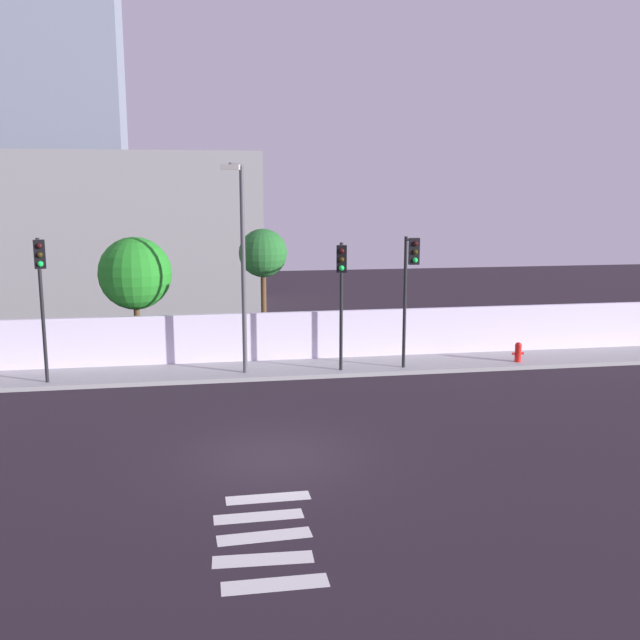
{
  "coord_description": "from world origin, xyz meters",
  "views": [
    {
      "loc": [
        -1.59,
        -16.71,
        6.51
      ],
      "look_at": [
        2.28,
        6.5,
        2.17
      ],
      "focal_mm": 40.2,
      "sensor_mm": 36.0,
      "label": 1
    }
  ],
  "objects_px": {
    "traffic_light_left": "(341,280)",
    "roadside_tree_midleft": "(263,255)",
    "traffic_light_center": "(41,280)",
    "fire_hydrant": "(518,351)",
    "traffic_light_right": "(410,275)",
    "roadside_tree_leftmost": "(135,274)",
    "street_lamp_curbside": "(242,253)"
  },
  "relations": [
    {
      "from": "traffic_light_left",
      "to": "roadside_tree_leftmost",
      "type": "bearing_deg",
      "value": 153.64
    },
    {
      "from": "roadside_tree_leftmost",
      "to": "traffic_light_right",
      "type": "bearing_deg",
      "value": -19.31
    },
    {
      "from": "traffic_light_left",
      "to": "traffic_light_center",
      "type": "distance_m",
      "value": 9.73
    },
    {
      "from": "fire_hydrant",
      "to": "traffic_light_center",
      "type": "bearing_deg",
      "value": -177.93
    },
    {
      "from": "traffic_light_left",
      "to": "roadside_tree_leftmost",
      "type": "relative_size",
      "value": 0.95
    },
    {
      "from": "traffic_light_center",
      "to": "traffic_light_right",
      "type": "relative_size",
      "value": 1.02
    },
    {
      "from": "traffic_light_right",
      "to": "roadside_tree_leftmost",
      "type": "bearing_deg",
      "value": 160.69
    },
    {
      "from": "street_lamp_curbside",
      "to": "roadside_tree_leftmost",
      "type": "distance_m",
      "value": 4.87
    },
    {
      "from": "roadside_tree_midleft",
      "to": "traffic_light_left",
      "type": "bearing_deg",
      "value": -56.34
    },
    {
      "from": "traffic_light_center",
      "to": "street_lamp_curbside",
      "type": "bearing_deg",
      "value": 4.21
    },
    {
      "from": "roadside_tree_midleft",
      "to": "roadside_tree_leftmost",
      "type": "bearing_deg",
      "value": -180.0
    },
    {
      "from": "traffic_light_center",
      "to": "roadside_tree_leftmost",
      "type": "height_order",
      "value": "traffic_light_center"
    },
    {
      "from": "traffic_light_left",
      "to": "roadside_tree_midleft",
      "type": "height_order",
      "value": "roadside_tree_midleft"
    },
    {
      "from": "traffic_light_right",
      "to": "street_lamp_curbside",
      "type": "relative_size",
      "value": 0.66
    },
    {
      "from": "traffic_light_right",
      "to": "roadside_tree_midleft",
      "type": "height_order",
      "value": "roadside_tree_midleft"
    },
    {
      "from": "traffic_light_center",
      "to": "fire_hydrant",
      "type": "xyz_separation_m",
      "value": [
        16.58,
        0.6,
        -3.08
      ]
    },
    {
      "from": "roadside_tree_leftmost",
      "to": "roadside_tree_midleft",
      "type": "height_order",
      "value": "roadside_tree_midleft"
    },
    {
      "from": "traffic_light_center",
      "to": "fire_hydrant",
      "type": "height_order",
      "value": "traffic_light_center"
    },
    {
      "from": "traffic_light_right",
      "to": "fire_hydrant",
      "type": "distance_m",
      "value": 5.38
    },
    {
      "from": "traffic_light_center",
      "to": "roadside_tree_midleft",
      "type": "relative_size",
      "value": 0.96
    },
    {
      "from": "traffic_light_left",
      "to": "fire_hydrant",
      "type": "distance_m",
      "value": 7.49
    },
    {
      "from": "traffic_light_right",
      "to": "roadside_tree_leftmost",
      "type": "distance_m",
      "value": 10.12
    },
    {
      "from": "traffic_light_left",
      "to": "roadside_tree_midleft",
      "type": "relative_size",
      "value": 0.9
    },
    {
      "from": "traffic_light_center",
      "to": "street_lamp_curbside",
      "type": "relative_size",
      "value": 0.67
    },
    {
      "from": "traffic_light_center",
      "to": "traffic_light_left",
      "type": "bearing_deg",
      "value": -0.87
    },
    {
      "from": "traffic_light_right",
      "to": "street_lamp_curbside",
      "type": "bearing_deg",
      "value": 175.58
    },
    {
      "from": "traffic_light_left",
      "to": "traffic_light_center",
      "type": "relative_size",
      "value": 0.94
    },
    {
      "from": "traffic_light_left",
      "to": "roadside_tree_leftmost",
      "type": "xyz_separation_m",
      "value": [
        -7.1,
        3.52,
        -0.06
      ]
    },
    {
      "from": "traffic_light_right",
      "to": "roadside_tree_leftmost",
      "type": "relative_size",
      "value": 0.99
    },
    {
      "from": "traffic_light_center",
      "to": "roadside_tree_midleft",
      "type": "distance_m",
      "value": 8.12
    },
    {
      "from": "street_lamp_curbside",
      "to": "roadside_tree_midleft",
      "type": "height_order",
      "value": "street_lamp_curbside"
    },
    {
      "from": "traffic_light_center",
      "to": "roadside_tree_leftmost",
      "type": "relative_size",
      "value": 1.01
    }
  ]
}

